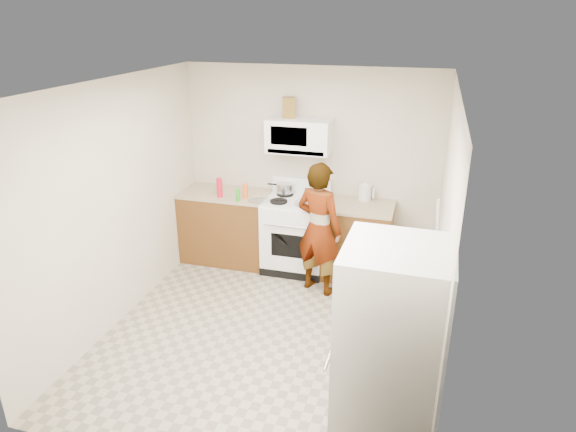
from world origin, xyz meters
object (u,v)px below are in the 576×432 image
(fridge, at_px, (390,359))
(saucepan, at_px, (285,188))
(gas_range, at_px, (296,233))
(person, at_px, (319,229))
(kettle, at_px, (365,192))
(microwave, at_px, (299,136))

(fridge, bearing_deg, saucepan, 120.10)
(gas_range, height_order, saucepan, gas_range)
(person, xyz_separation_m, kettle, (0.41, 0.69, 0.25))
(gas_range, height_order, microwave, microwave)
(kettle, bearing_deg, person, -100.40)
(person, relative_size, kettle, 8.34)
(microwave, xyz_separation_m, kettle, (0.81, 0.09, -0.67))
(fridge, xyz_separation_m, saucepan, (-1.58, 2.89, 0.16))
(person, bearing_deg, saucepan, -26.96)
(microwave, bearing_deg, person, -56.74)
(gas_range, xyz_separation_m, microwave, (0.00, 0.13, 1.21))
(person, bearing_deg, fridge, 134.27)
(person, bearing_deg, gas_range, -29.87)
(person, bearing_deg, kettle, -100.54)
(person, xyz_separation_m, fridge, (1.00, -2.26, 0.07))
(microwave, bearing_deg, gas_range, -90.00)
(kettle, relative_size, saucepan, 0.90)
(person, height_order, saucepan, person)
(gas_range, bearing_deg, microwave, 90.00)
(microwave, relative_size, fridge, 0.45)
(person, distance_m, fridge, 2.47)
(microwave, height_order, person, microwave)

